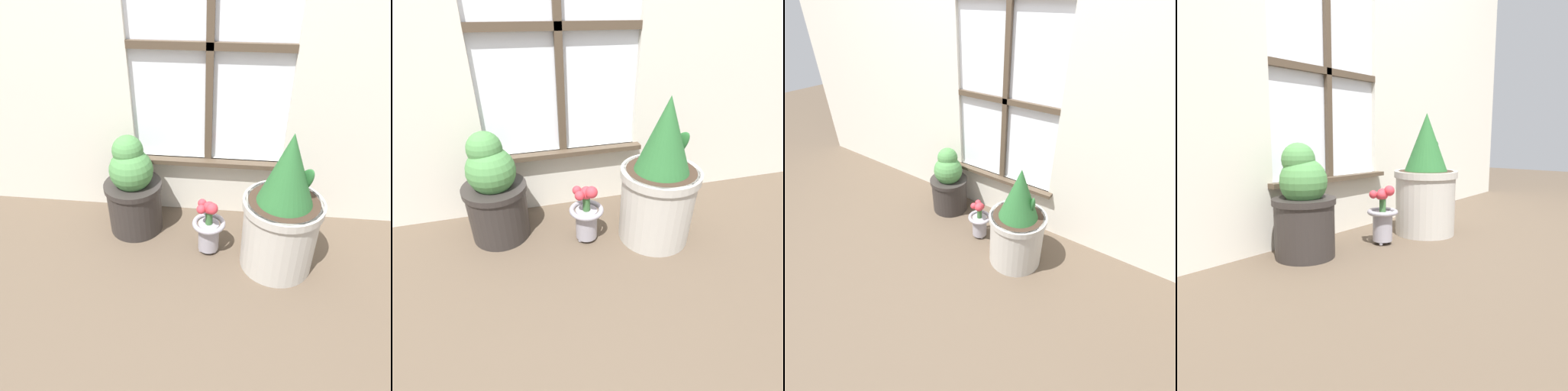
# 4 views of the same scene
# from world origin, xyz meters

# --- Properties ---
(ground_plane) EXTENTS (10.00, 10.00, 0.00)m
(ground_plane) POSITION_xyz_m (0.00, 0.00, 0.00)
(ground_plane) COLOR brown
(potted_plant_left) EXTENTS (0.29, 0.29, 0.53)m
(potted_plant_left) POSITION_xyz_m (-0.36, 0.33, 0.24)
(potted_plant_left) COLOR #2D2826
(potted_plant_left) RESTS_ON ground_plane
(potted_plant_right) EXTENTS (0.36, 0.36, 0.68)m
(potted_plant_right) POSITION_xyz_m (0.36, 0.13, 0.29)
(potted_plant_right) COLOR #B7B2A8
(potted_plant_right) RESTS_ON ground_plane
(flower_vase) EXTENTS (0.16, 0.16, 0.31)m
(flower_vase) POSITION_xyz_m (0.03, 0.18, 0.15)
(flower_vase) COLOR #99939E
(flower_vase) RESTS_ON ground_plane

